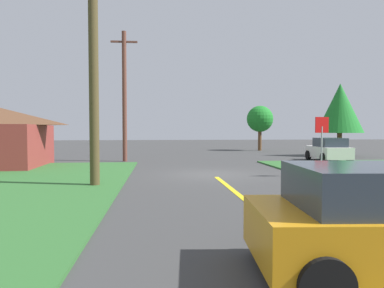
{
  "coord_description": "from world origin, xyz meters",
  "views": [
    {
      "loc": [
        -2.65,
        -16.22,
        2.13
      ],
      "look_at": [
        -0.67,
        3.43,
        1.34
      ],
      "focal_mm": 31.85,
      "sensor_mm": 36.0,
      "label": 1
    }
  ],
  "objects_px": {
    "oak_tree_left": "(260,119)",
    "pine_tree_center": "(340,108)",
    "car_on_crossroad": "(328,150)",
    "utility_pole_near": "(94,67)",
    "car_behind_on_main_road": "(384,222)",
    "stop_sign": "(322,135)",
    "utility_pole_mid": "(124,95)"
  },
  "relations": [
    {
      "from": "utility_pole_near",
      "to": "utility_pole_mid",
      "type": "relative_size",
      "value": 1.0
    },
    {
      "from": "stop_sign",
      "to": "car_on_crossroad",
      "type": "xyz_separation_m",
      "value": [
        4.25,
        7.49,
        -1.11
      ]
    },
    {
      "from": "oak_tree_left",
      "to": "pine_tree_center",
      "type": "height_order",
      "value": "pine_tree_center"
    },
    {
      "from": "stop_sign",
      "to": "pine_tree_center",
      "type": "relative_size",
      "value": 0.46
    },
    {
      "from": "stop_sign",
      "to": "utility_pole_mid",
      "type": "xyz_separation_m",
      "value": [
        -9.65,
        8.97,
        2.63
      ]
    },
    {
      "from": "car_on_crossroad",
      "to": "utility_pole_near",
      "type": "distance_m",
      "value": 17.14
    },
    {
      "from": "car_behind_on_main_road",
      "to": "pine_tree_center",
      "type": "distance_m",
      "value": 25.23
    },
    {
      "from": "car_on_crossroad",
      "to": "pine_tree_center",
      "type": "relative_size",
      "value": 0.67
    },
    {
      "from": "utility_pole_near",
      "to": "utility_pole_mid",
      "type": "xyz_separation_m",
      "value": [
        0.11,
        10.63,
        0.04
      ]
    },
    {
      "from": "utility_pole_near",
      "to": "stop_sign",
      "type": "bearing_deg",
      "value": 9.67
    },
    {
      "from": "utility_pole_mid",
      "to": "oak_tree_left",
      "type": "relative_size",
      "value": 1.87
    },
    {
      "from": "car_on_crossroad",
      "to": "stop_sign",
      "type": "bearing_deg",
      "value": 154.57
    },
    {
      "from": "stop_sign",
      "to": "utility_pole_near",
      "type": "bearing_deg",
      "value": -2.93
    },
    {
      "from": "utility_pole_mid",
      "to": "utility_pole_near",
      "type": "bearing_deg",
      "value": -90.6
    },
    {
      "from": "car_on_crossroad",
      "to": "pine_tree_center",
      "type": "bearing_deg",
      "value": -32.13
    },
    {
      "from": "utility_pole_mid",
      "to": "car_on_crossroad",
      "type": "bearing_deg",
      "value": -6.05
    },
    {
      "from": "pine_tree_center",
      "to": "stop_sign",
      "type": "bearing_deg",
      "value": -122.19
    },
    {
      "from": "car_on_crossroad",
      "to": "utility_pole_near",
      "type": "xyz_separation_m",
      "value": [
        -14.01,
        -9.16,
        3.7
      ]
    },
    {
      "from": "stop_sign",
      "to": "car_on_crossroad",
      "type": "height_order",
      "value": "stop_sign"
    },
    {
      "from": "pine_tree_center",
      "to": "car_behind_on_main_road",
      "type": "bearing_deg",
      "value": -117.83
    },
    {
      "from": "car_behind_on_main_road",
      "to": "oak_tree_left",
      "type": "height_order",
      "value": "oak_tree_left"
    },
    {
      "from": "pine_tree_center",
      "to": "utility_pole_mid",
      "type": "bearing_deg",
      "value": -170.09
    },
    {
      "from": "car_behind_on_main_road",
      "to": "utility_pole_mid",
      "type": "distance_m",
      "value": 20.26
    },
    {
      "from": "car_behind_on_main_road",
      "to": "utility_pole_mid",
      "type": "height_order",
      "value": "utility_pole_mid"
    },
    {
      "from": "stop_sign",
      "to": "pine_tree_center",
      "type": "distance_m",
      "value": 14.29
    },
    {
      "from": "utility_pole_mid",
      "to": "oak_tree_left",
      "type": "xyz_separation_m",
      "value": [
        12.99,
        11.34,
        -1.22
      ]
    },
    {
      "from": "stop_sign",
      "to": "pine_tree_center",
      "type": "xyz_separation_m",
      "value": [
        7.53,
        11.97,
        2.03
      ]
    },
    {
      "from": "car_on_crossroad",
      "to": "utility_pole_mid",
      "type": "relative_size",
      "value": 0.45
    },
    {
      "from": "utility_pole_near",
      "to": "car_on_crossroad",
      "type": "bearing_deg",
      "value": 33.17
    },
    {
      "from": "car_behind_on_main_road",
      "to": "utility_pole_near",
      "type": "bearing_deg",
      "value": 128.16
    },
    {
      "from": "utility_pole_near",
      "to": "oak_tree_left",
      "type": "height_order",
      "value": "utility_pole_near"
    },
    {
      "from": "utility_pole_mid",
      "to": "oak_tree_left",
      "type": "height_order",
      "value": "utility_pole_mid"
    }
  ]
}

